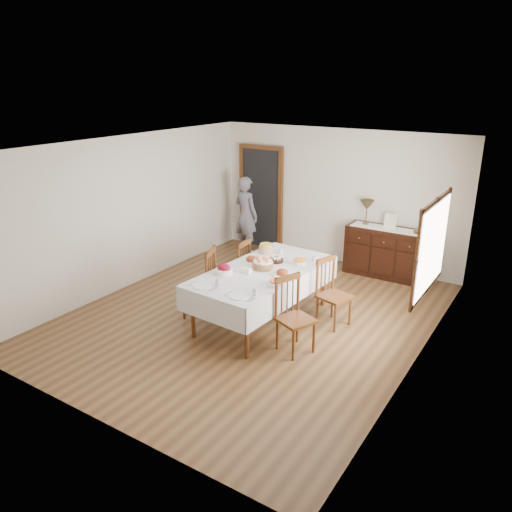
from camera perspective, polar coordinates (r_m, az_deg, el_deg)
The scene contains 26 objects.
ground at distance 7.79m, azimuth -0.40°, elevation -6.80°, with size 6.00×6.00×0.00m, color brown.
room_shell at distance 7.63m, azimuth 0.39°, elevation 5.78°, with size 5.02×6.02×2.65m.
dining_table at distance 7.35m, azimuth 0.76°, elevation -2.31°, with size 1.36×2.45×0.82m.
chair_left_near at distance 7.61m, azimuth -6.18°, elevation -3.02°, with size 0.58×0.58×1.09m.
chair_left_far at distance 8.20m, azimuth -2.18°, elevation -1.49°, with size 0.45×0.45×1.02m.
chair_right_near at distance 6.67m, azimuth 4.29°, elevation -6.65°, with size 0.56×0.56×1.03m.
chair_right_far at distance 7.43m, azimuth 8.66°, elevation -4.05°, with size 0.52×0.52×1.02m.
sideboard at distance 9.45m, azimuth 14.82°, elevation 0.40°, with size 1.53×0.55×0.92m.
person at distance 10.33m, azimuth -1.15°, elevation 5.00°, with size 0.53×0.34×1.71m, color slate.
bread_basket at distance 7.36m, azimuth 0.79°, elevation -0.91°, with size 0.32×0.32×0.18m.
egg_basket at distance 7.64m, azimuth 2.29°, elevation -0.39°, with size 0.23×0.23×0.10m.
ham_platter_a at distance 7.64m, azimuth -0.49°, elevation -0.45°, with size 0.28×0.28×0.11m.
ham_platter_b at distance 7.13m, azimuth 3.04°, elevation -1.98°, with size 0.29×0.29×0.11m.
beet_bowl at distance 7.18m, azimuth -3.69°, elevation -1.56°, with size 0.26×0.26×0.15m.
carrot_bowl at distance 7.54m, azimuth 5.01°, elevation -0.68°, with size 0.20×0.20×0.09m.
pineapple_bowl at distance 8.03m, azimuth 1.16°, elevation 0.86°, with size 0.24×0.24×0.15m.
casserole_dish at distance 6.79m, azimuth 2.38°, elevation -3.09°, with size 0.25×0.25×0.07m.
butter_dish at distance 7.21m, azimuth -1.11°, elevation -1.67°, with size 0.15×0.10×0.07m.
setting_left at distance 6.80m, azimuth -5.58°, elevation -3.26°, with size 0.43×0.31×0.10m.
setting_right at distance 6.46m, azimuth -1.35°, elevation -4.45°, with size 0.43×0.31×0.10m.
glass_far_a at distance 7.99m, azimuth 2.85°, elevation 0.55°, with size 0.07×0.07×0.09m.
glass_far_b at distance 7.71m, azimuth 6.70°, elevation -0.26°, with size 0.07×0.07×0.10m.
runner at distance 9.28m, azimuth 14.80°, elevation 3.05°, with size 1.30×0.35×0.01m.
table_lamp at distance 9.39m, azimuth 12.57°, elevation 5.64°, with size 0.26×0.26×0.46m.
picture_frame at distance 9.24m, azimuth 15.10°, elevation 3.82°, with size 0.22×0.08×0.28m.
deco_bowl at distance 9.14m, azimuth 18.18°, elevation 2.62°, with size 0.20×0.20×0.06m.
Camera 1 is at (3.81, -5.84, 3.48)m, focal length 35.00 mm.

